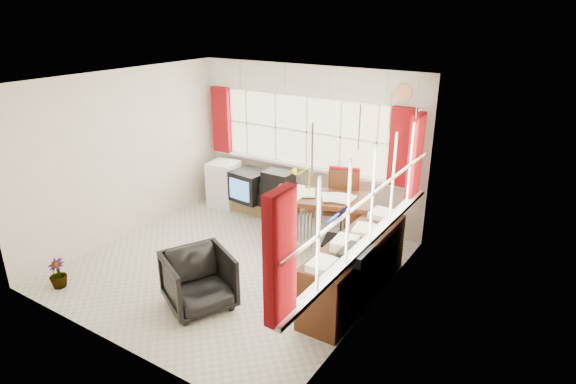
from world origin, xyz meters
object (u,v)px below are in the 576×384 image
office_chair (199,281)px  radiator (300,233)px  desk_lamp (309,175)px  task_chair (342,203)px  credenza (355,266)px  mini_fridge (224,184)px  desk (321,219)px  tv_bench (271,206)px  crt_tv (250,186)px

office_chair → radiator: size_ratio=1.41×
desk_lamp → radiator: desk_lamp is taller
task_chair → credenza: 1.53m
office_chair → task_chair: bearing=13.4°
task_chair → radiator: (-0.40, -0.54, -0.38)m
office_chair → mini_fridge: (-1.75, 2.58, 0.06)m
desk_lamp → mini_fridge: (-2.01, 0.49, -0.68)m
desk → radiator: bearing=-154.1°
desk_lamp → office_chair: 2.23m
desk_lamp → tv_bench: (-1.11, 0.63, -0.95)m
desk → radiator: (-0.27, -0.13, -0.24)m
tv_bench → mini_fridge: mini_fridge is taller
radiator → crt_tv: bearing=156.0°
desk → task_chair: 0.45m
tv_bench → credenza: bearing=-33.7°
desk_lamp → task_chair: 0.71m
tv_bench → crt_tv: crt_tv is taller
desk_lamp → credenza: desk_lamp is taller
tv_bench → task_chair: bearing=-9.5°
task_chair → tv_bench: task_chair is taller
mini_fridge → credenza: bearing=-23.5°
desk → tv_bench: size_ratio=1.11×
credenza → mini_fridge: size_ratio=2.50×
task_chair → tv_bench: 1.55m
desk → office_chair: size_ratio=2.08×
tv_bench → mini_fridge: size_ratio=1.75×
credenza → desk_lamp: bearing=142.6°
office_chair → mini_fridge: 3.12m
desk → office_chair: 2.12m
desk_lamp → mini_fridge: 2.18m
desk → crt_tv: 1.69m
desk → credenza: 1.29m
credenza → office_chair: bearing=-140.1°
office_chair → credenza: credenza is taller
radiator → crt_tv: 1.51m
tv_bench → crt_tv: bearing=-148.2°
desk_lamp → radiator: size_ratio=0.72×
desk_lamp → office_chair: (-0.26, -2.09, -0.74)m
mini_fridge → office_chair: bearing=-55.9°
office_chair → tv_bench: 2.85m
desk → tv_bench: (-1.32, 0.65, -0.33)m
office_chair → desk_lamp: bearing=20.0°
desk_lamp → crt_tv: (-1.41, 0.45, -0.57)m
credenza → tv_bench: credenza is taller
office_chair → credenza: size_ratio=0.37×
desk_lamp → task_chair: size_ratio=0.34×
desk_lamp → task_chair: (0.35, 0.39, -0.48)m
office_chair → crt_tv: 2.78m
tv_bench → crt_tv: 0.51m
mini_fridge → crt_tv: bearing=-4.5°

